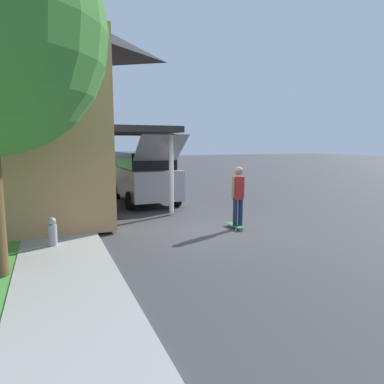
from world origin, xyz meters
TOP-DOWN VIEW (x-y plane):
  - ground_plane at (0.00, 0.00)m, footprint 120.00×120.00m
  - sidewalk at (-3.60, 6.00)m, footprint 1.80×80.00m
  - suv_parked at (-0.16, 5.12)m, footprint 2.04×5.14m
  - car_down_street at (-1.45, 14.75)m, footprint 1.94×4.58m
  - skateboarder at (1.14, -0.27)m, footprint 0.41×0.24m
  - skateboard at (1.09, -0.19)m, footprint 0.23×0.80m
  - fire_hydrant at (-3.79, -0.31)m, footprint 0.20×0.20m

SIDE VIEW (x-z plane):
  - ground_plane at x=0.00m, z-range 0.00..0.00m
  - sidewalk at x=-3.60m, z-range 0.00..0.10m
  - skateboard at x=1.09m, z-range 0.03..0.13m
  - fire_hydrant at x=-3.79m, z-range 0.09..0.75m
  - car_down_street at x=-1.45m, z-range -0.01..1.38m
  - skateboarder at x=1.14m, z-range 0.11..1.89m
  - suv_parked at x=-0.16m, z-range -0.25..2.50m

